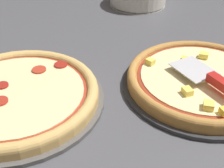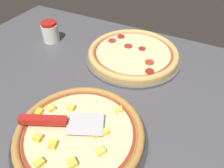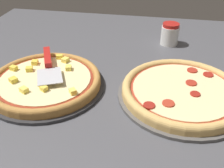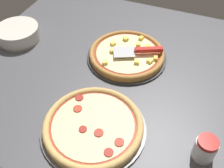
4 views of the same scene
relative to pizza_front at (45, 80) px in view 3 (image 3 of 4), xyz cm
name	(u,v)px [view 3 (image 3 of 4)]	position (x,y,z in cm)	size (l,w,h in cm)	color
ground_plane	(74,90)	(-2.39, 8.34, -4.33)	(145.81, 119.94, 3.60)	#4C4C51
pizza_pan_front	(46,86)	(0.02, 0.02, -2.03)	(37.69, 37.69, 1.00)	#2D2D30
pizza_front	(45,80)	(0.00, 0.00, 0.00)	(35.43, 35.43, 3.71)	#B77F3D
pizza_pan_back	(182,96)	(-2.22, 43.04, -2.03)	(39.17, 39.17, 1.00)	#565451
pizza_back	(183,91)	(-2.23, 43.04, -0.11)	(36.82, 36.82, 2.99)	#DBAD60
serving_spatula	(48,61)	(-7.12, -1.64, 2.98)	(22.79, 14.03, 2.00)	silver
parmesan_shaker	(170,34)	(-41.31, 38.91, 1.98)	(7.47, 7.47, 9.19)	white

